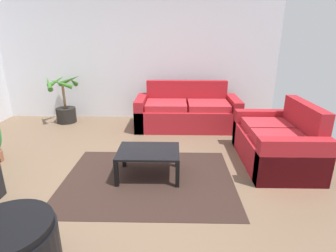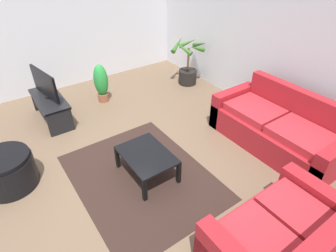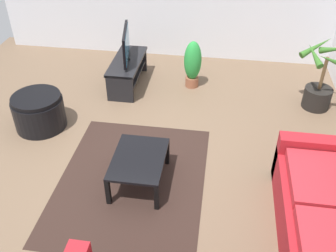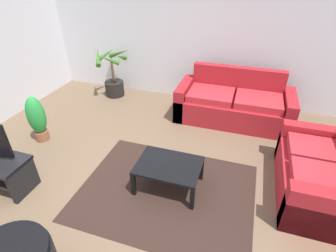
# 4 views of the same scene
# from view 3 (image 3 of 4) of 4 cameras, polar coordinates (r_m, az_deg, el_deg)

# --- Properties ---
(ground_plane) EXTENTS (6.60, 6.60, 0.00)m
(ground_plane) POSITION_cam_3_polar(r_m,az_deg,el_deg) (4.97, -5.99, -4.29)
(ground_plane) COLOR brown
(couch_main) EXTENTS (2.03, 0.90, 0.90)m
(couch_main) POSITION_cam_3_polar(r_m,az_deg,el_deg) (4.08, 23.50, -13.32)
(couch_main) COLOR maroon
(couch_main) RESTS_ON ground
(tv_stand) EXTENTS (1.10, 0.45, 0.45)m
(tv_stand) POSITION_cam_3_polar(r_m,az_deg,el_deg) (6.32, -6.02, 8.46)
(tv_stand) COLOR black
(tv_stand) RESTS_ON ground
(tv) EXTENTS (0.82, 0.19, 0.51)m
(tv) POSITION_cam_3_polar(r_m,az_deg,el_deg) (6.13, -6.24, 11.95)
(tv) COLOR black
(tv) RESTS_ON tv_stand
(coffee_table) EXTENTS (0.80, 0.59, 0.37)m
(coffee_table) POSITION_cam_3_polar(r_m,az_deg,el_deg) (4.38, -4.35, -5.22)
(coffee_table) COLOR black
(coffee_table) RESTS_ON ground
(area_rug) EXTENTS (2.20, 1.70, 0.01)m
(area_rug) POSITION_cam_3_polar(r_m,az_deg,el_deg) (4.62, -5.39, -8.05)
(area_rug) COLOR black
(area_rug) RESTS_ON ground
(potted_palm) EXTENTS (0.72, 0.74, 1.01)m
(potted_palm) POSITION_cam_3_polar(r_m,az_deg,el_deg) (6.08, 21.71, 5.74)
(potted_palm) COLOR black
(potted_palm) RESTS_ON ground
(potted_plant_small) EXTENTS (0.28, 0.28, 0.78)m
(potted_plant_small) POSITION_cam_3_polar(r_m,az_deg,el_deg) (6.21, 3.67, 9.26)
(potted_plant_small) COLOR brown
(potted_plant_small) RESTS_ON ground
(ottoman) EXTENTS (0.70, 0.70, 0.49)m
(ottoman) POSITION_cam_3_polar(r_m,az_deg,el_deg) (5.60, -18.59, 2.06)
(ottoman) COLOR black
(ottoman) RESTS_ON ground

